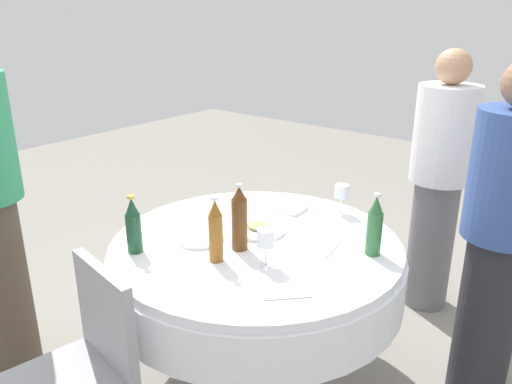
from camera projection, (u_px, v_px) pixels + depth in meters
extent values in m
plane|color=gray|center=(256.00, 374.00, 2.59)|extent=(10.00, 10.00, 0.00)
cylinder|color=white|center=(256.00, 245.00, 2.34)|extent=(1.32, 1.32, 0.04)
cylinder|color=white|center=(256.00, 270.00, 2.39)|extent=(1.35, 1.35, 0.22)
cylinder|color=slate|center=(256.00, 334.00, 2.51)|extent=(0.14, 0.14, 0.48)
cylinder|color=slate|center=(256.00, 371.00, 2.58)|extent=(0.56, 0.56, 0.03)
cylinder|color=#2D6B38|center=(374.00, 234.00, 2.18)|extent=(0.07, 0.07, 0.19)
cone|color=#2D6B38|center=(377.00, 205.00, 2.14)|extent=(0.06, 0.06, 0.07)
cylinder|color=silver|center=(377.00, 195.00, 2.12)|extent=(0.03, 0.03, 0.01)
cylinder|color=#593314|center=(240.00, 224.00, 2.22)|extent=(0.07, 0.07, 0.23)
cone|color=#593314|center=(239.00, 193.00, 2.17)|extent=(0.06, 0.06, 0.06)
cylinder|color=silver|center=(239.00, 185.00, 2.16)|extent=(0.03, 0.03, 0.01)
cylinder|color=#194728|center=(134.00, 233.00, 2.21)|extent=(0.07, 0.07, 0.17)
cone|color=#194728|center=(132.00, 206.00, 2.16)|extent=(0.06, 0.06, 0.08)
cylinder|color=gold|center=(131.00, 197.00, 2.15)|extent=(0.03, 0.03, 0.01)
cylinder|color=#8C5619|center=(216.00, 238.00, 2.12)|extent=(0.06, 0.06, 0.21)
cone|color=#8C5619|center=(215.00, 207.00, 2.08)|extent=(0.05, 0.05, 0.07)
cylinder|color=silver|center=(215.00, 198.00, 2.06)|extent=(0.03, 0.03, 0.01)
cylinder|color=white|center=(266.00, 265.00, 2.12)|extent=(0.06, 0.06, 0.00)
cylinder|color=white|center=(266.00, 255.00, 2.10)|extent=(0.01, 0.01, 0.08)
cylinder|color=white|center=(266.00, 238.00, 2.08)|extent=(0.07, 0.07, 0.07)
cylinder|color=white|center=(340.00, 212.00, 2.65)|extent=(0.06, 0.06, 0.00)
cylinder|color=white|center=(341.00, 205.00, 2.64)|extent=(0.01, 0.01, 0.08)
cylinder|color=white|center=(342.00, 191.00, 2.61)|extent=(0.07, 0.07, 0.07)
cylinder|color=white|center=(259.00, 229.00, 2.44)|extent=(0.26, 0.26, 0.02)
ellipsoid|color=#8C9E59|center=(259.00, 226.00, 2.43)|extent=(0.12, 0.10, 0.02)
cylinder|color=white|center=(200.00, 239.00, 2.34)|extent=(0.22, 0.22, 0.02)
cube|color=silver|center=(289.00, 298.00, 1.88)|extent=(0.14, 0.14, 0.00)
cube|color=silver|center=(334.00, 248.00, 2.26)|extent=(0.05, 0.18, 0.00)
cube|color=silver|center=(365.00, 231.00, 2.43)|extent=(0.09, 0.17, 0.00)
cube|color=white|center=(291.00, 208.00, 2.68)|extent=(0.14, 0.14, 0.02)
cylinder|color=#26262B|center=(486.00, 317.00, 2.35)|extent=(0.26, 0.26, 0.81)
cylinder|color=#334C8C|center=(512.00, 176.00, 2.11)|extent=(0.34, 0.34, 0.55)
cylinder|color=#4C3F33|center=(2.00, 287.00, 2.49)|extent=(0.26, 0.26, 0.92)
cylinder|color=slate|center=(431.00, 244.00, 3.09)|extent=(0.26, 0.26, 0.80)
cylinder|color=white|center=(445.00, 134.00, 2.85)|extent=(0.34, 0.34, 0.55)
sphere|color=tan|center=(454.00, 66.00, 2.73)|extent=(0.19, 0.19, 0.19)
cube|color=#99999E|center=(106.00, 318.00, 1.90)|extent=(0.40, 0.11, 0.42)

